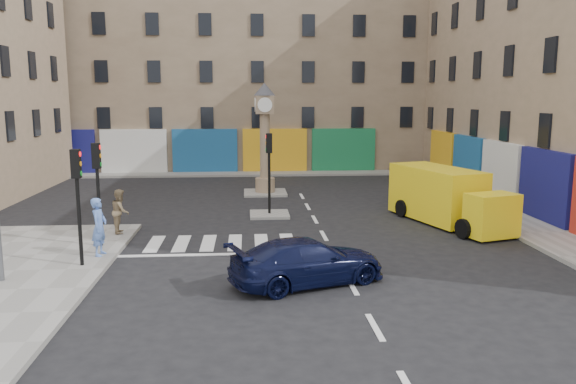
{
  "coord_description": "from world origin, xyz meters",
  "views": [
    {
      "loc": [
        -3.0,
        -17.49,
        5.43
      ],
      "look_at": [
        -1.52,
        2.74,
        2.0
      ],
      "focal_mm": 35.0,
      "sensor_mm": 36.0,
      "label": 1
    }
  ],
  "objects": [
    {
      "name": "ground",
      "position": [
        0.0,
        0.0,
        0.0
      ],
      "size": [
        120.0,
        120.0,
        0.0
      ],
      "primitive_type": "plane",
      "color": "black",
      "rests_on": "ground"
    },
    {
      "name": "sidewalk_right",
      "position": [
        8.7,
        10.0,
        0.07
      ],
      "size": [
        2.6,
        30.0,
        0.15
      ],
      "primitive_type": "cube",
      "color": "gray",
      "rests_on": "ground"
    },
    {
      "name": "island_far",
      "position": [
        -2.0,
        14.0,
        0.06
      ],
      "size": [
        2.4,
        2.4,
        0.12
      ],
      "primitive_type": "cube",
      "color": "gray",
      "rests_on": "ground"
    },
    {
      "name": "yellow_van",
      "position": [
        5.55,
        5.83,
        1.18
      ],
      "size": [
        3.75,
        6.8,
        2.37
      ],
      "rotation": [
        0.0,
        0.0,
        0.3
      ],
      "color": "yellow",
      "rests_on": "ground"
    },
    {
      "name": "traffic_light_island",
      "position": [
        -2.0,
        8.0,
        2.59
      ],
      "size": [
        0.28,
        0.22,
        3.7
      ],
      "color": "black",
      "rests_on": "island_near"
    },
    {
      "name": "island_near",
      "position": [
        -2.0,
        8.0,
        0.06
      ],
      "size": [
        1.8,
        1.8,
        0.12
      ],
      "primitive_type": "cube",
      "color": "gray",
      "rests_on": "ground"
    },
    {
      "name": "sidewalk_far",
      "position": [
        -4.0,
        22.2,
        0.07
      ],
      "size": [
        32.0,
        2.4,
        0.15
      ],
      "primitive_type": "cube",
      "color": "gray",
      "rests_on": "ground"
    },
    {
      "name": "pedestrian_blue",
      "position": [
        -8.0,
        1.33,
        1.13
      ],
      "size": [
        0.56,
        0.78,
        1.97
      ],
      "primitive_type": "imported",
      "rotation": [
        0.0,
        0.0,
        1.43
      ],
      "color": "#587DCB",
      "rests_on": "sidewalk_left"
    },
    {
      "name": "navy_sedan",
      "position": [
        -1.27,
        -1.69,
        0.68
      ],
      "size": [
        5.04,
        3.43,
        1.36
      ],
      "primitive_type": "imported",
      "rotation": [
        0.0,
        0.0,
        1.93
      ],
      "color": "black",
      "rests_on": "ground"
    },
    {
      "name": "pedestrian_tan",
      "position": [
        -8.0,
        4.54,
        1.02
      ],
      "size": [
        0.77,
        0.93,
        1.73
      ],
      "primitive_type": "imported",
      "rotation": [
        0.0,
        0.0,
        1.71
      ],
      "color": "#99815E",
      "rests_on": "sidewalk_left"
    },
    {
      "name": "building_far",
      "position": [
        -4.0,
        28.0,
        8.5
      ],
      "size": [
        32.0,
        10.0,
        17.0
      ],
      "primitive_type": "cube",
      "color": "#8D775E",
      "rests_on": "ground"
    },
    {
      "name": "traffic_light_left_far",
      "position": [
        -8.3,
        2.6,
        2.62
      ],
      "size": [
        0.28,
        0.22,
        3.7
      ],
      "color": "black",
      "rests_on": "sidewalk_left"
    },
    {
      "name": "traffic_light_left_near",
      "position": [
        -8.3,
        0.2,
        2.62
      ],
      "size": [
        0.28,
        0.22,
        3.7
      ],
      "color": "black",
      "rests_on": "sidewalk_left"
    },
    {
      "name": "clock_pillar",
      "position": [
        -2.0,
        14.0,
        3.55
      ],
      "size": [
        1.2,
        1.2,
        6.1
      ],
      "color": "#9C8066",
      "rests_on": "island_far"
    }
  ]
}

